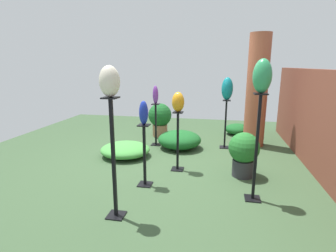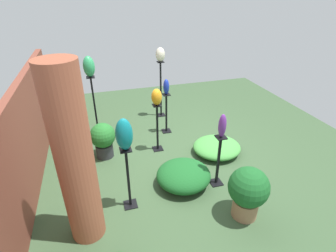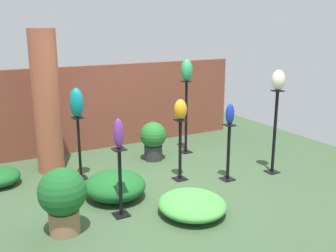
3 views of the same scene
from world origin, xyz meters
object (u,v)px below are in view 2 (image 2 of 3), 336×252
pedestal_jade (95,111)px  art_vase_ivory (160,55)px  art_vase_teal (124,134)px  art_vase_violet (222,126)px  pedestal_violet (218,163)px  pedestal_cobalt (166,115)px  brick_pillar (75,161)px  art_vase_amber (157,97)px  pedestal_amber (157,130)px  art_vase_cobalt (166,87)px  pedestal_ivory (161,92)px  art_vase_jade (89,67)px  potted_plant_near_pillar (103,139)px  potted_plant_mid_right (248,191)px  pedestal_teal (128,181)px

pedestal_jade → art_vase_ivory: size_ratio=4.27×
art_vase_teal → pedestal_jade: bearing=8.8°
art_vase_violet → pedestal_violet: bearing=0.0°
pedestal_cobalt → brick_pillar: bearing=143.1°
pedestal_cobalt → art_vase_amber: (-0.66, 0.38, 0.74)m
pedestal_amber → art_vase_cobalt: 0.99m
pedestal_ivory → art_vase_jade: size_ratio=3.44×
pedestal_jade → potted_plant_near_pillar: 0.79m
art_vase_amber → pedestal_violet: bearing=-152.0°
potted_plant_mid_right → art_vase_jade: bearing=33.7°
art_vase_jade → pedestal_amber: bearing=-125.2°
potted_plant_mid_right → potted_plant_near_pillar: bearing=41.0°
pedestal_amber → art_vase_jade: size_ratio=2.44×
brick_pillar → pedestal_cobalt: size_ratio=2.59×
pedestal_teal → art_vase_violet: 1.62m
art_vase_violet → potted_plant_near_pillar: size_ratio=0.54×
brick_pillar → art_vase_violet: bearing=-78.8°
art_vase_amber → brick_pillar: bearing=140.5°
art_vase_amber → art_vase_ivory: size_ratio=0.98×
pedestal_teal → art_vase_teal: bearing=180.0°
pedestal_cobalt → art_vase_violet: bearing=-170.9°
pedestal_cobalt → art_vase_violet: size_ratio=2.37×
art_vase_teal → potted_plant_mid_right: (-0.66, -1.56, -0.79)m
pedestal_ivory → art_vase_amber: size_ratio=4.38×
pedestal_teal → art_vase_violet: (0.09, -1.48, 0.64)m
art_vase_amber → art_vase_jade: art_vase_jade is taller
pedestal_cobalt → pedestal_teal: pedestal_teal is taller
art_vase_cobalt → art_vase_teal: size_ratio=0.73×
pedestal_violet → potted_plant_near_pillar: size_ratio=1.29×
art_vase_cobalt → pedestal_ivory: bearing=-7.0°
pedestal_amber → potted_plant_mid_right: size_ratio=1.22×
art_vase_cobalt → art_vase_ivory: bearing=-7.0°
art_vase_ivory → potted_plant_mid_right: 3.75m
pedestal_jade → potted_plant_near_pillar: (-0.74, -0.07, -0.24)m
pedestal_violet → art_vase_ivory: bearing=4.2°
brick_pillar → pedestal_teal: bearing=-62.4°
pedestal_amber → pedestal_ivory: size_ratio=0.71×
art_vase_violet → pedestal_cobalt: bearing=9.1°
art_vase_violet → art_vase_ivory: size_ratio=1.18×
pedestal_teal → art_vase_ivory: 3.36m
brick_pillar → pedestal_amber: brick_pillar is taller
pedestal_amber → art_vase_teal: (-1.39, 0.79, 0.80)m
pedestal_jade → art_vase_jade: bearing=0.0°
pedestal_jade → pedestal_amber: bearing=-125.2°
art_vase_ivory → art_vase_teal: 3.19m
art_vase_teal → art_vase_amber: bearing=-29.6°
art_vase_cobalt → art_vase_amber: size_ratio=1.05×
pedestal_ivory → art_vase_ivory: size_ratio=4.27×
pedestal_amber → brick_pillar: bearing=140.5°
pedestal_violet → pedestal_ivory: pedestal_ivory is taller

